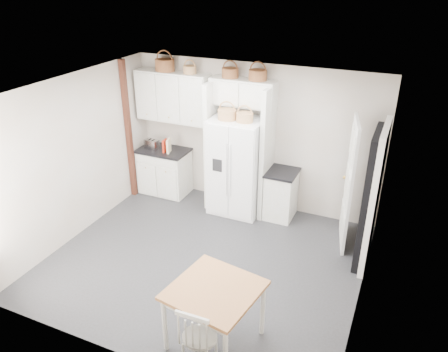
% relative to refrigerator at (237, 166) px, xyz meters
% --- Properties ---
extents(floor, '(4.50, 4.50, 0.00)m').
position_rel_refrigerator_xyz_m(floor, '(0.15, -1.61, -0.87)').
color(floor, '#2A2A2B').
rests_on(floor, ground).
extents(ceiling, '(4.50, 4.50, 0.00)m').
position_rel_refrigerator_xyz_m(ceiling, '(0.15, -1.61, 1.73)').
color(ceiling, white).
rests_on(ceiling, wall_back).
extents(wall_back, '(4.50, 0.00, 4.50)m').
position_rel_refrigerator_xyz_m(wall_back, '(0.15, 0.39, 0.43)').
color(wall_back, tan).
rests_on(wall_back, floor).
extents(wall_left, '(0.00, 4.00, 4.00)m').
position_rel_refrigerator_xyz_m(wall_left, '(-2.10, -1.61, 0.43)').
color(wall_left, tan).
rests_on(wall_left, floor).
extents(wall_right, '(0.00, 4.00, 4.00)m').
position_rel_refrigerator_xyz_m(wall_right, '(2.40, -1.61, 0.43)').
color(wall_right, tan).
rests_on(wall_right, floor).
extents(refrigerator, '(0.89, 0.72, 1.73)m').
position_rel_refrigerator_xyz_m(refrigerator, '(0.00, 0.00, 0.00)').
color(refrigerator, white).
rests_on(refrigerator, floor).
extents(base_cab_left, '(0.92, 0.58, 0.85)m').
position_rel_refrigerator_xyz_m(base_cab_left, '(-1.55, 0.09, -0.44)').
color(base_cab_left, white).
rests_on(base_cab_left, floor).
extents(base_cab_right, '(0.47, 0.57, 0.83)m').
position_rel_refrigerator_xyz_m(base_cab_right, '(0.79, 0.09, -0.45)').
color(base_cab_right, white).
rests_on(base_cab_right, floor).
extents(dining_table, '(1.07, 1.07, 0.78)m').
position_rel_refrigerator_xyz_m(dining_table, '(0.95, -2.99, -0.48)').
color(dining_table, brown).
rests_on(dining_table, floor).
extents(windsor_chair, '(0.40, 0.36, 0.79)m').
position_rel_refrigerator_xyz_m(windsor_chair, '(0.94, -3.36, -0.47)').
color(windsor_chair, white).
rests_on(windsor_chair, floor).
extents(counter_left, '(0.96, 0.62, 0.04)m').
position_rel_refrigerator_xyz_m(counter_left, '(-1.55, 0.09, 0.00)').
color(counter_left, black).
rests_on(counter_left, base_cab_left).
extents(counter_right, '(0.51, 0.61, 0.04)m').
position_rel_refrigerator_xyz_m(counter_right, '(0.79, 0.09, -0.01)').
color(counter_right, black).
rests_on(counter_right, base_cab_right).
extents(toaster, '(0.29, 0.19, 0.18)m').
position_rel_refrigerator_xyz_m(toaster, '(-1.76, 0.03, 0.12)').
color(toaster, silver).
rests_on(toaster, counter_left).
extents(cookbook_red, '(0.05, 0.16, 0.24)m').
position_rel_refrigerator_xyz_m(cookbook_red, '(-1.46, 0.01, 0.14)').
color(cookbook_red, '#B62410').
rests_on(cookbook_red, counter_left).
extents(cookbook_cream, '(0.08, 0.18, 0.26)m').
position_rel_refrigerator_xyz_m(cookbook_cream, '(-1.38, 0.01, 0.16)').
color(cookbook_cream, beige).
rests_on(cookbook_cream, counter_left).
extents(basket_upper_b, '(0.35, 0.35, 0.21)m').
position_rel_refrigerator_xyz_m(basket_upper_b, '(-1.49, 0.22, 1.59)').
color(basket_upper_b, brown).
rests_on(basket_upper_b, upper_cabinet).
extents(basket_upper_c, '(0.23, 0.23, 0.13)m').
position_rel_refrigerator_xyz_m(basket_upper_c, '(-0.99, 0.22, 1.55)').
color(basket_upper_c, '#9E7C47').
rests_on(basket_upper_c, upper_cabinet).
extents(basket_bridge_a, '(0.28, 0.28, 0.16)m').
position_rel_refrigerator_xyz_m(basket_bridge_a, '(-0.24, 0.22, 1.56)').
color(basket_bridge_a, brown).
rests_on(basket_bridge_a, bridge_cabinet).
extents(basket_bridge_b, '(0.30, 0.30, 0.17)m').
position_rel_refrigerator_xyz_m(basket_bridge_b, '(0.25, 0.22, 1.57)').
color(basket_bridge_b, brown).
rests_on(basket_bridge_b, bridge_cabinet).
extents(basket_fridge_a, '(0.32, 0.32, 0.17)m').
position_rel_refrigerator_xyz_m(basket_fridge_a, '(-0.15, -0.10, 0.95)').
color(basket_fridge_a, '#9E7C47').
rests_on(basket_fridge_a, refrigerator).
extents(basket_fridge_b, '(0.28, 0.28, 0.15)m').
position_rel_refrigerator_xyz_m(basket_fridge_b, '(0.16, -0.10, 0.94)').
color(basket_fridge_b, '#9E7C47').
rests_on(basket_fridge_b, refrigerator).
extents(upper_cabinet, '(1.40, 0.34, 0.90)m').
position_rel_refrigerator_xyz_m(upper_cabinet, '(-1.35, 0.22, 1.03)').
color(upper_cabinet, white).
rests_on(upper_cabinet, wall_back).
extents(bridge_cabinet, '(1.12, 0.34, 0.45)m').
position_rel_refrigerator_xyz_m(bridge_cabinet, '(-0.00, 0.22, 1.26)').
color(bridge_cabinet, white).
rests_on(bridge_cabinet, wall_back).
extents(fridge_panel_left, '(0.08, 0.60, 2.30)m').
position_rel_refrigerator_xyz_m(fridge_panel_left, '(-0.51, 0.09, 0.28)').
color(fridge_panel_left, white).
rests_on(fridge_panel_left, floor).
extents(fridge_panel_right, '(0.08, 0.60, 2.30)m').
position_rel_refrigerator_xyz_m(fridge_panel_right, '(0.51, 0.09, 0.28)').
color(fridge_panel_right, white).
rests_on(fridge_panel_right, floor).
extents(trim_post, '(0.09, 0.09, 2.60)m').
position_rel_refrigerator_xyz_m(trim_post, '(-2.05, -0.26, 0.43)').
color(trim_post, '#441810').
rests_on(trim_post, floor).
extents(doorway_void, '(0.18, 0.85, 2.05)m').
position_rel_refrigerator_xyz_m(doorway_void, '(2.31, -0.61, 0.16)').
color(doorway_void, black).
rests_on(doorway_void, floor).
extents(door_slab, '(0.21, 0.79, 2.05)m').
position_rel_refrigerator_xyz_m(door_slab, '(1.95, -0.27, 0.16)').
color(door_slab, white).
rests_on(door_slab, floor).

